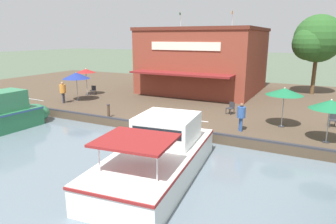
% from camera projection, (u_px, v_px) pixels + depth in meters
% --- Properties ---
extents(ground_plane, '(220.00, 220.00, 0.00)m').
position_uv_depth(ground_plane, '(154.00, 135.00, 18.70)').
color(ground_plane, '#4C5B47').
extents(quay_deck, '(22.00, 56.00, 0.60)m').
position_uv_depth(quay_deck, '(212.00, 99.00, 28.13)').
color(quay_deck, '#4C3D2D').
rests_on(quay_deck, ground).
extents(quay_edge_fender, '(0.20, 50.40, 0.10)m').
position_uv_depth(quay_edge_fender, '(155.00, 124.00, 18.63)').
color(quay_edge_fender, '#2D2D33').
rests_on(quay_edge_fender, quay_deck).
extents(waterfront_restaurant, '(11.88, 10.93, 7.78)m').
position_uv_depth(waterfront_restaurant, '(204.00, 60.00, 30.29)').
color(waterfront_restaurant, brown).
rests_on(waterfront_restaurant, quay_deck).
extents(patio_umbrella_near_quay_edge, '(2.17, 2.17, 2.43)m').
position_uv_depth(patio_umbrella_near_quay_edge, '(285.00, 92.00, 17.81)').
color(patio_umbrella_near_quay_edge, '#B7B7B7').
rests_on(patio_umbrella_near_quay_edge, quay_deck).
extents(patio_umbrella_far_corner, '(1.81, 1.81, 2.50)m').
position_uv_depth(patio_umbrella_far_corner, '(86.00, 71.00, 27.83)').
color(patio_umbrella_far_corner, '#B7B7B7').
rests_on(patio_umbrella_far_corner, quay_deck).
extents(patio_umbrella_back_row, '(2.29, 2.29, 2.46)m').
position_uv_depth(patio_umbrella_back_row, '(76.00, 76.00, 25.42)').
color(patio_umbrella_back_row, '#B7B7B7').
rests_on(patio_umbrella_back_row, quay_deck).
extents(patio_umbrella_mid_patio_left, '(2.08, 2.08, 2.31)m').
position_uv_depth(patio_umbrella_mid_patio_left, '(331.00, 105.00, 15.12)').
color(patio_umbrella_mid_patio_left, '#B7B7B7').
rests_on(patio_umbrella_mid_patio_left, quay_deck).
extents(cafe_chair_back_row_seat, '(0.57, 0.57, 0.85)m').
position_uv_depth(cafe_chair_back_row_seat, '(231.00, 107.00, 21.27)').
color(cafe_chair_back_row_seat, '#2D2D33').
rests_on(cafe_chair_back_row_seat, quay_deck).
extents(cafe_chair_beside_entrance, '(0.54, 0.54, 0.85)m').
position_uv_depth(cafe_chair_beside_entrance, '(93.00, 90.00, 28.43)').
color(cafe_chair_beside_entrance, '#2D2D33').
rests_on(cafe_chair_beside_entrance, quay_deck).
extents(cafe_chair_far_corner_seat, '(0.53, 0.53, 0.85)m').
position_uv_depth(cafe_chair_far_corner_seat, '(333.00, 119.00, 18.26)').
color(cafe_chair_far_corner_seat, '#2D2D33').
rests_on(cafe_chair_far_corner_seat, quay_deck).
extents(person_near_entrance, '(0.50, 0.50, 1.78)m').
position_uv_depth(person_near_entrance, '(63.00, 90.00, 24.66)').
color(person_near_entrance, '#4C4C56').
rests_on(person_near_entrance, quay_deck).
extents(person_mid_patio, '(0.47, 0.47, 1.67)m').
position_uv_depth(person_mid_patio, '(241.00, 114.00, 17.24)').
color(person_mid_patio, '#2D5193').
rests_on(person_mid_patio, quay_deck).
extents(motorboat_outer_channel, '(9.38, 4.11, 2.42)m').
position_uv_depth(motorboat_outer_channel, '(164.00, 151.00, 13.57)').
color(motorboat_outer_channel, white).
rests_on(motorboat_outer_channel, river_water).
extents(motorboat_nearest_quay, '(7.38, 2.65, 2.55)m').
position_uv_depth(motorboat_nearest_quay, '(1.00, 117.00, 19.16)').
color(motorboat_nearest_quay, '#287047').
rests_on(motorboat_nearest_quay, river_water).
extents(mooring_post, '(0.22, 0.22, 0.90)m').
position_uv_depth(mooring_post, '(109.00, 111.00, 20.41)').
color(mooring_post, '#473323').
rests_on(mooring_post, quay_deck).
extents(tree_downstream_bank, '(4.57, 4.35, 7.38)m').
position_uv_depth(tree_downstream_bank, '(316.00, 40.00, 27.51)').
color(tree_downstream_bank, brown).
rests_on(tree_downstream_bank, quay_deck).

